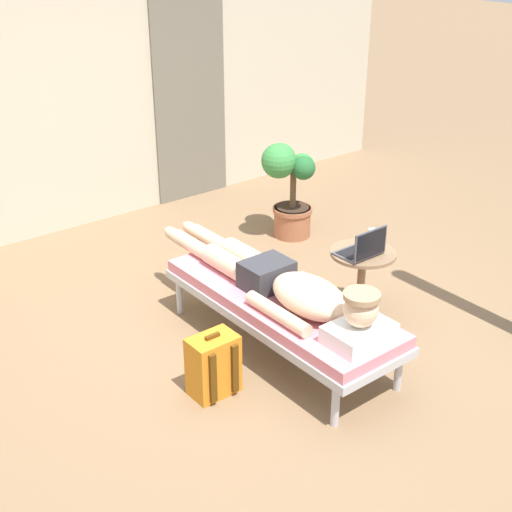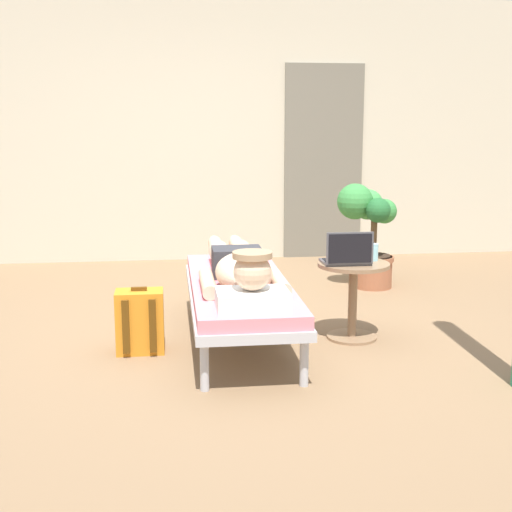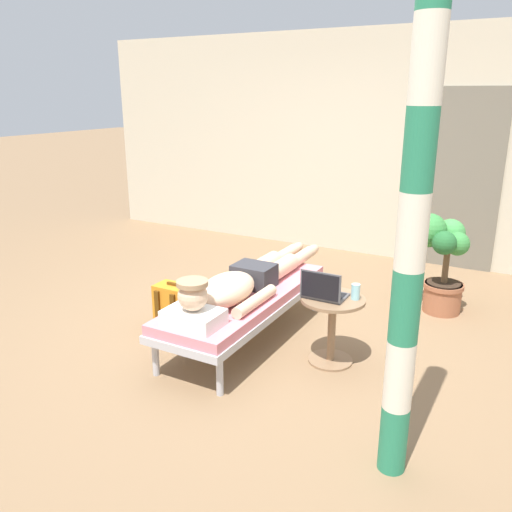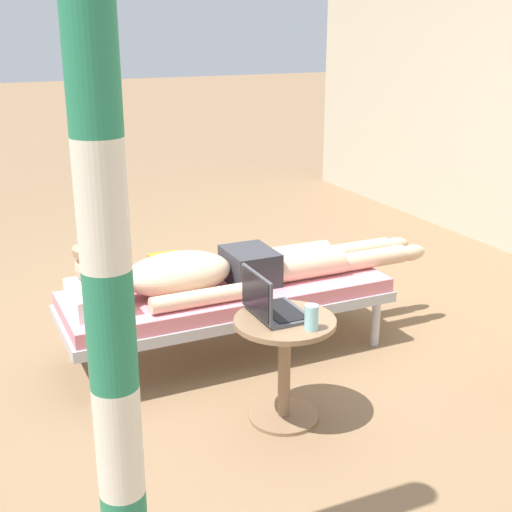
# 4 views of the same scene
# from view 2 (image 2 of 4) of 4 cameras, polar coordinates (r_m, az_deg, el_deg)

# --- Properties ---
(ground_plane) EXTENTS (40.00, 40.00, 0.00)m
(ground_plane) POSITION_cam_2_polar(r_m,az_deg,el_deg) (4.74, -1.89, -6.71)
(ground_plane) COLOR #846647
(house_wall_back) EXTENTS (7.60, 0.20, 2.70)m
(house_wall_back) POSITION_cam_2_polar(r_m,az_deg,el_deg) (7.35, -3.80, 10.30)
(house_wall_back) COLOR beige
(house_wall_back) RESTS_ON ground
(house_door_panel) EXTENTS (0.84, 0.03, 2.04)m
(house_door_panel) POSITION_cam_2_polar(r_m,az_deg,el_deg) (7.43, 5.60, 7.73)
(house_door_panel) COLOR #6D6759
(house_door_panel) RESTS_ON ground
(lounge_chair) EXTENTS (0.65, 1.86, 0.42)m
(lounge_chair) POSITION_cam_2_polar(r_m,az_deg,el_deg) (4.56, -1.40, -2.92)
(lounge_chair) COLOR #B7B7BC
(lounge_chair) RESTS_ON ground
(person_reclining) EXTENTS (0.53, 2.17, 0.33)m
(person_reclining) POSITION_cam_2_polar(r_m,az_deg,el_deg) (4.46, -1.34, -0.94)
(person_reclining) COLOR white
(person_reclining) RESTS_ON lounge_chair
(side_table) EXTENTS (0.48, 0.48, 0.52)m
(side_table) POSITION_cam_2_polar(r_m,az_deg,el_deg) (4.67, 8.03, -2.57)
(side_table) COLOR #8C6B4C
(side_table) RESTS_ON ground
(laptop) EXTENTS (0.31, 0.24, 0.23)m
(laptop) POSITION_cam_2_polar(r_m,az_deg,el_deg) (4.55, 7.55, 0.02)
(laptop) COLOR #4C4C51
(laptop) RESTS_ON side_table
(drink_glass) EXTENTS (0.06, 0.06, 0.12)m
(drink_glass) POSITION_cam_2_polar(r_m,az_deg,el_deg) (4.71, 9.69, 0.32)
(drink_glass) COLOR #99D8E5
(drink_glass) RESTS_ON side_table
(backpack) EXTENTS (0.30, 0.26, 0.42)m
(backpack) POSITION_cam_2_polar(r_m,az_deg,el_deg) (4.46, -9.57, -5.39)
(backpack) COLOR orange
(backpack) RESTS_ON ground
(potted_plant) EXTENTS (0.52, 0.55, 0.92)m
(potted_plant) POSITION_cam_2_polar(r_m,az_deg,el_deg) (6.12, 9.29, 2.29)
(potted_plant) COLOR #9E5B3D
(potted_plant) RESTS_ON ground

